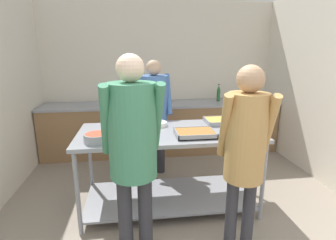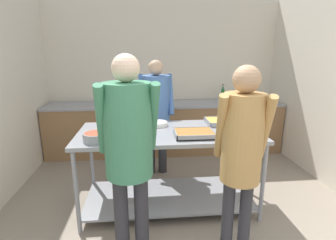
{
  "view_description": "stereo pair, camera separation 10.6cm",
  "coord_description": "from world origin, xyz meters",
  "px_view_note": "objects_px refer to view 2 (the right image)",
  "views": [
    {
      "loc": [
        -0.49,
        -1.1,
        1.78
      ],
      "look_at": [
        -0.11,
        1.74,
        1.02
      ],
      "focal_mm": 28.0,
      "sensor_mm": 36.0,
      "label": 1
    },
    {
      "loc": [
        -0.39,
        -1.11,
        1.78
      ],
      "look_at": [
        -0.11,
        1.74,
        1.02
      ],
      "focal_mm": 28.0,
      "sensor_mm": 36.0,
      "label": 2
    }
  ],
  "objects_px": {
    "broccoli_bowl": "(134,125)",
    "serving_tray_vegetables": "(194,134)",
    "guest_serving_left": "(129,142)",
    "cook_behind_counter": "(156,106)",
    "water_bottle": "(223,94)",
    "guest_serving_right": "(242,147)",
    "plate_stack": "(158,124)",
    "sauce_pan": "(96,137)",
    "serving_tray_roast": "(225,122)"
  },
  "relations": [
    {
      "from": "broccoli_bowl",
      "to": "guest_serving_left",
      "type": "height_order",
      "value": "guest_serving_left"
    },
    {
      "from": "serving_tray_roast",
      "to": "guest_serving_left",
      "type": "height_order",
      "value": "guest_serving_left"
    },
    {
      "from": "broccoli_bowl",
      "to": "cook_behind_counter",
      "type": "height_order",
      "value": "cook_behind_counter"
    },
    {
      "from": "serving_tray_roast",
      "to": "guest_serving_right",
      "type": "xyz_separation_m",
      "value": [
        -0.22,
        -1.12,
        0.11
      ]
    },
    {
      "from": "sauce_pan",
      "to": "plate_stack",
      "type": "distance_m",
      "value": 0.8
    },
    {
      "from": "serving_tray_roast",
      "to": "guest_serving_left",
      "type": "bearing_deg",
      "value": -137.12
    },
    {
      "from": "serving_tray_vegetables",
      "to": "guest_serving_left",
      "type": "height_order",
      "value": "guest_serving_left"
    },
    {
      "from": "serving_tray_vegetables",
      "to": "plate_stack",
      "type": "bearing_deg",
      "value": 129.91
    },
    {
      "from": "guest_serving_right",
      "to": "guest_serving_left",
      "type": "bearing_deg",
      "value": 173.76
    },
    {
      "from": "guest_serving_left",
      "to": "water_bottle",
      "type": "xyz_separation_m",
      "value": [
        1.55,
        2.6,
        -0.05
      ]
    },
    {
      "from": "water_bottle",
      "to": "sauce_pan",
      "type": "bearing_deg",
      "value": -132.34
    },
    {
      "from": "serving_tray_roast",
      "to": "cook_behind_counter",
      "type": "xyz_separation_m",
      "value": [
        -0.8,
        0.66,
        0.07
      ]
    },
    {
      "from": "broccoli_bowl",
      "to": "guest_serving_left",
      "type": "distance_m",
      "value": 0.89
    },
    {
      "from": "serving_tray_vegetables",
      "to": "broccoli_bowl",
      "type": "bearing_deg",
      "value": 155.23
    },
    {
      "from": "cook_behind_counter",
      "to": "water_bottle",
      "type": "distance_m",
      "value": 1.54
    },
    {
      "from": "sauce_pan",
      "to": "water_bottle",
      "type": "height_order",
      "value": "water_bottle"
    },
    {
      "from": "broccoli_bowl",
      "to": "serving_tray_vegetables",
      "type": "height_order",
      "value": "broccoli_bowl"
    },
    {
      "from": "cook_behind_counter",
      "to": "guest_serving_right",
      "type": "bearing_deg",
      "value": -71.98
    },
    {
      "from": "broccoli_bowl",
      "to": "guest_serving_right",
      "type": "height_order",
      "value": "guest_serving_right"
    },
    {
      "from": "sauce_pan",
      "to": "plate_stack",
      "type": "relative_size",
      "value": 1.67
    },
    {
      "from": "serving_tray_vegetables",
      "to": "serving_tray_roast",
      "type": "bearing_deg",
      "value": 43.19
    },
    {
      "from": "broccoli_bowl",
      "to": "water_bottle",
      "type": "xyz_separation_m",
      "value": [
        1.54,
        1.72,
        0.07
      ]
    },
    {
      "from": "serving_tray_vegetables",
      "to": "guest_serving_left",
      "type": "xyz_separation_m",
      "value": [
        -0.64,
        -0.59,
        0.14
      ]
    },
    {
      "from": "serving_tray_vegetables",
      "to": "serving_tray_roast",
      "type": "height_order",
      "value": "same"
    },
    {
      "from": "broccoli_bowl",
      "to": "serving_tray_vegetables",
      "type": "relative_size",
      "value": 0.62
    },
    {
      "from": "guest_serving_left",
      "to": "guest_serving_right",
      "type": "distance_m",
      "value": 0.89
    },
    {
      "from": "serving_tray_roast",
      "to": "guest_serving_right",
      "type": "relative_size",
      "value": 0.27
    },
    {
      "from": "plate_stack",
      "to": "broccoli_bowl",
      "type": "bearing_deg",
      "value": -154.39
    },
    {
      "from": "plate_stack",
      "to": "serving_tray_vegetables",
      "type": "bearing_deg",
      "value": -50.09
    },
    {
      "from": "water_bottle",
      "to": "guest_serving_right",
      "type": "bearing_deg",
      "value": -103.87
    },
    {
      "from": "plate_stack",
      "to": "serving_tray_roast",
      "type": "xyz_separation_m",
      "value": [
        0.82,
        0.01,
        0.0
      ]
    },
    {
      "from": "guest_serving_left",
      "to": "cook_behind_counter",
      "type": "xyz_separation_m",
      "value": [
        0.3,
        1.69,
        -0.07
      ]
    },
    {
      "from": "serving_tray_roast",
      "to": "water_bottle",
      "type": "relative_size",
      "value": 1.46
    },
    {
      "from": "guest_serving_right",
      "to": "water_bottle",
      "type": "height_order",
      "value": "guest_serving_right"
    },
    {
      "from": "plate_stack",
      "to": "cook_behind_counter",
      "type": "xyz_separation_m",
      "value": [
        0.02,
        0.67,
        0.07
      ]
    },
    {
      "from": "guest_serving_left",
      "to": "guest_serving_right",
      "type": "bearing_deg",
      "value": -6.24
    },
    {
      "from": "sauce_pan",
      "to": "guest_serving_left",
      "type": "relative_size",
      "value": 0.22
    },
    {
      "from": "serving_tray_roast",
      "to": "cook_behind_counter",
      "type": "height_order",
      "value": "cook_behind_counter"
    },
    {
      "from": "cook_behind_counter",
      "to": "water_bottle",
      "type": "height_order",
      "value": "cook_behind_counter"
    },
    {
      "from": "guest_serving_right",
      "to": "water_bottle",
      "type": "bearing_deg",
      "value": 76.13
    },
    {
      "from": "serving_tray_vegetables",
      "to": "guest_serving_left",
      "type": "bearing_deg",
      "value": -137.35
    },
    {
      "from": "plate_stack",
      "to": "cook_behind_counter",
      "type": "height_order",
      "value": "cook_behind_counter"
    },
    {
      "from": "guest_serving_right",
      "to": "cook_behind_counter",
      "type": "xyz_separation_m",
      "value": [
        -0.58,
        1.78,
        -0.03
      ]
    },
    {
      "from": "guest_serving_right",
      "to": "water_bottle",
      "type": "distance_m",
      "value": 2.77
    },
    {
      "from": "guest_serving_left",
      "to": "water_bottle",
      "type": "distance_m",
      "value": 3.02
    },
    {
      "from": "serving_tray_roast",
      "to": "cook_behind_counter",
      "type": "relative_size",
      "value": 0.27
    },
    {
      "from": "serving_tray_roast",
      "to": "guest_serving_right",
      "type": "height_order",
      "value": "guest_serving_right"
    },
    {
      "from": "serving_tray_vegetables",
      "to": "guest_serving_right",
      "type": "height_order",
      "value": "guest_serving_right"
    },
    {
      "from": "sauce_pan",
      "to": "serving_tray_vegetables",
      "type": "xyz_separation_m",
      "value": [
        0.99,
        0.07,
        -0.02
      ]
    },
    {
      "from": "plate_stack",
      "to": "sauce_pan",
      "type": "bearing_deg",
      "value": -141.93
    }
  ]
}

